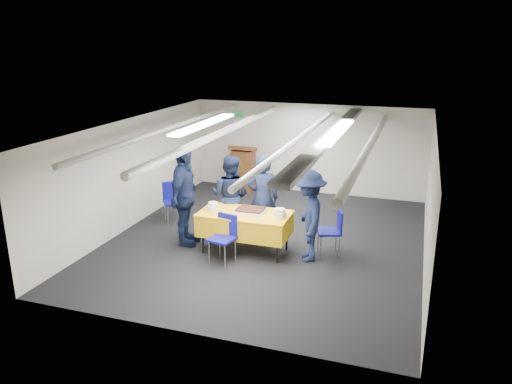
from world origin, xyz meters
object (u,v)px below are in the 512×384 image
sailor_a (263,198)px  sailor_c (184,196)px  sheet_cake (250,211)px  chair_right (334,228)px  serving_table (245,223)px  sailor_b (230,196)px  chair_left (173,197)px  sailor_d (308,216)px  podium (243,168)px  chair_near (225,233)px

sailor_a → sailor_c: (-1.35, -0.71, 0.12)m
sheet_cake → chair_right: (1.51, 0.35, -0.28)m
serving_table → sailor_c: size_ratio=0.87×
sailor_a → sailor_b: (-0.68, -0.02, -0.02)m
sheet_cake → chair_left: size_ratio=0.60×
chair_left → sailor_d: size_ratio=0.52×
sheet_cake → sailor_b: (-0.65, 0.64, 0.03)m
chair_left → sailor_b: bearing=-15.1°
podium → chair_left: 2.71m
sailor_a → sailor_b: bearing=-15.3°
podium → sailor_b: sailor_b is taller
sailor_b → sailor_d: bearing=163.0°
sailor_c → sailor_d: size_ratio=1.17×
podium → sailor_c: (0.15, -3.72, 0.37)m
podium → chair_near: podium is taller
podium → chair_right: bearing=-48.1°
sailor_c → sailor_d: 2.42m
sailor_a → chair_right: bearing=151.7°
podium → chair_near: 4.37m
sheet_cake → chair_left: bearing=154.3°
sheet_cake → sailor_a: size_ratio=0.30×
podium → sailor_d: 4.49m
sheet_cake → chair_right: 1.57m
chair_right → sailor_a: (-1.48, 0.30, 0.33)m
chair_right → sailor_c: sailor_c is taller
serving_table → sheet_cake: sheet_cake is taller
sailor_c → sailor_d: sailor_c is taller
chair_left → sailor_d: (3.27, -1.06, 0.31)m
sailor_a → sailor_c: sailor_c is taller
podium → chair_right: size_ratio=1.44×
chair_right → sailor_c: size_ratio=0.44×
sheet_cake → sailor_d: size_ratio=0.31×
chair_right → sailor_c: 2.89m
chair_right → sailor_d: size_ratio=0.52×
chair_left → sailor_a: sailor_a is taller
podium → sailor_d: bearing=-55.1°
chair_right → sailor_b: (-2.15, 0.28, 0.31)m
sailor_b → sailor_d: size_ratio=1.00×
sailor_a → serving_table: bearing=62.7°
sheet_cake → sailor_d: sailor_d is taller
sailor_d → podium: bearing=-163.2°
sailor_d → sailor_c: bearing=-107.1°
serving_table → sailor_a: bearing=79.5°
sailor_a → sailor_d: size_ratio=1.02×
podium → chair_near: bearing=-74.6°
serving_table → chair_right: 1.65m
podium → sailor_c: bearing=-87.7°
sailor_b → sailor_d: sailor_b is taller
podium → sailor_c: sailor_c is taller
chair_left → chair_right: bearing=-10.7°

